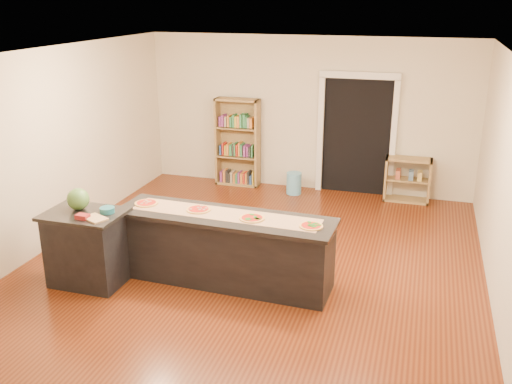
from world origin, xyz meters
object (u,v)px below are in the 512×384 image
(side_counter, at_px, (87,248))
(watermelon, at_px, (78,199))
(bookshelf, at_px, (238,142))
(kitchen_island, at_px, (225,249))
(low_shelf, at_px, (407,180))
(waste_bin, at_px, (294,183))

(side_counter, relative_size, watermelon, 3.53)
(bookshelf, bearing_deg, kitchen_island, -73.86)
(watermelon, bearing_deg, side_counter, -34.29)
(kitchen_island, bearing_deg, watermelon, -163.62)
(kitchen_island, xyz_separation_m, low_shelf, (2.06, 3.77, -0.07))
(waste_bin, bearing_deg, bookshelf, 168.94)
(kitchen_island, distance_m, side_counter, 1.72)
(watermelon, bearing_deg, waste_bin, 65.64)
(kitchen_island, height_order, low_shelf, kitchen_island)
(bookshelf, relative_size, watermelon, 6.08)
(kitchen_island, bearing_deg, waste_bin, 91.25)
(kitchen_island, relative_size, low_shelf, 3.52)
(side_counter, bearing_deg, waste_bin, 67.86)
(bookshelf, height_order, watermelon, bookshelf)
(kitchen_island, height_order, side_counter, side_counter)
(bookshelf, distance_m, low_shelf, 3.18)
(side_counter, height_order, low_shelf, side_counter)
(waste_bin, bearing_deg, side_counter, -112.66)
(kitchen_island, bearing_deg, low_shelf, 63.62)
(side_counter, bearing_deg, bookshelf, 83.31)
(kitchen_island, xyz_separation_m, bookshelf, (-1.10, 3.79, 0.37))
(bookshelf, relative_size, waste_bin, 4.16)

